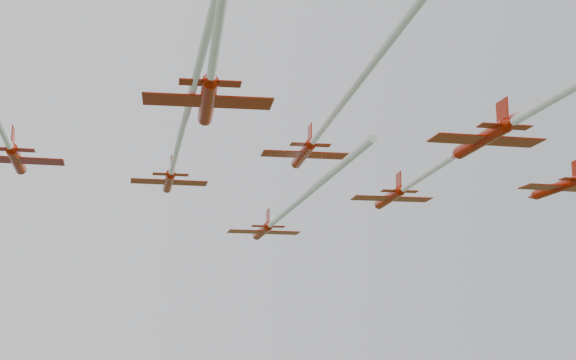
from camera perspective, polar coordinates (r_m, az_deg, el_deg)
name	(u,v)px	position (r m, az deg, el deg)	size (l,w,h in m)	color
jet_lead	(281,216)	(97.08, -0.53, -2.58)	(15.51, 55.40, 2.91)	#B51500
jet_row2_left	(177,149)	(76.10, -7.88, 2.20)	(15.95, 58.10, 2.54)	#B51500
jet_row2_right	(412,183)	(88.66, 8.79, -0.24)	(14.56, 43.75, 2.83)	#B51500
jet_row3_mid	(322,130)	(70.37, 2.43, 3.59)	(13.83, 42.69, 2.53)	#B51500
jet_row4_left	(215,51)	(51.03, -5.22, 9.11)	(16.70, 48.64, 2.89)	#B51500
jet_row4_right	(549,101)	(59.29, 18.04, 5.35)	(14.00, 49.53, 2.81)	#B51500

